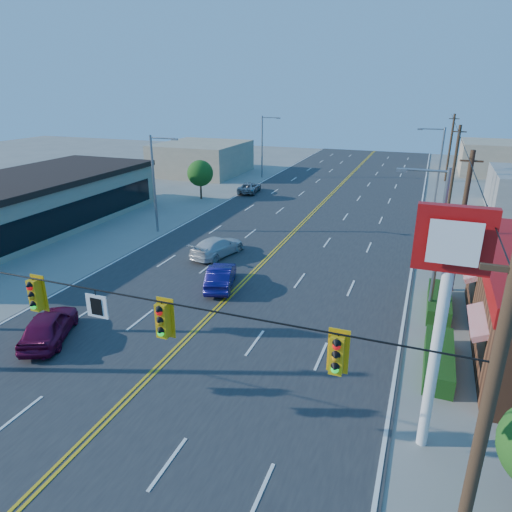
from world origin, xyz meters
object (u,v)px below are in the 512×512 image
(car_blue, at_px, (221,277))
(car_silver, at_px, (249,188))
(signal_span, at_px, (65,316))
(car_magenta, at_px, (49,327))
(kfc_pylon, at_px, (446,285))
(car_white, at_px, (217,247))

(car_blue, xyz_separation_m, car_silver, (-8.02, 25.08, -0.09))
(signal_span, bearing_deg, car_magenta, 141.88)
(car_blue, relative_size, car_silver, 0.98)
(kfc_pylon, height_order, car_silver, kfc_pylon)
(car_magenta, relative_size, car_silver, 1.01)
(kfc_pylon, bearing_deg, signal_span, -160.22)
(car_silver, bearing_deg, car_white, 98.90)
(kfc_pylon, height_order, car_magenta, kfc_pylon)
(signal_span, height_order, car_blue, signal_span)
(car_blue, bearing_deg, car_white, -79.30)
(car_magenta, height_order, car_blue, car_magenta)
(car_magenta, bearing_deg, car_silver, -109.72)
(kfc_pylon, xyz_separation_m, car_white, (-14.60, 14.29, -5.36))
(signal_span, bearing_deg, car_blue, 93.93)
(kfc_pylon, distance_m, car_blue, 16.17)
(signal_span, distance_m, car_blue, 14.05)
(kfc_pylon, distance_m, car_magenta, 18.01)
(car_blue, bearing_deg, signal_span, 77.07)
(car_blue, distance_m, car_silver, 26.33)
(signal_span, height_order, car_white, signal_span)
(car_magenta, bearing_deg, kfc_pylon, 152.86)
(kfc_pylon, distance_m, car_silver, 40.24)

